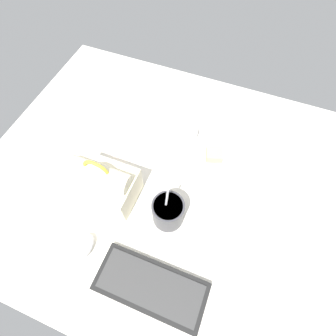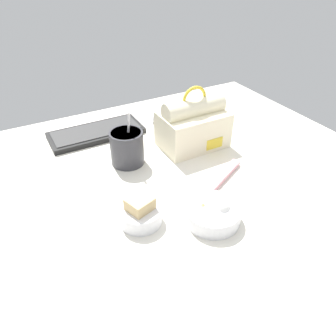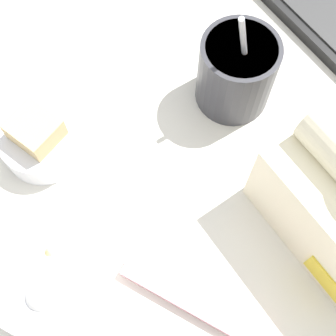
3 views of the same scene
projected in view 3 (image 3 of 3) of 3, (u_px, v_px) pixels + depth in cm
name	position (u px, v px, depth cm)	size (l,w,h in cm)	color
desk_surface	(165.00, 169.00, 62.96)	(140.00, 110.00, 2.00)	silver
keyboard	(331.00, 8.00, 71.41)	(32.56, 14.25, 2.10)	black
soup_cup	(236.00, 72.00, 61.33)	(10.23, 10.23, 17.77)	#333338
bento_bowl_sandwich	(41.00, 140.00, 60.55)	(10.56, 10.56, 7.19)	silver
bento_bowl_snacks	(46.00, 277.00, 54.04)	(13.71, 13.71, 5.80)	silver
chopstick_case	(196.00, 305.00, 54.18)	(18.12, 10.65, 1.60)	pink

